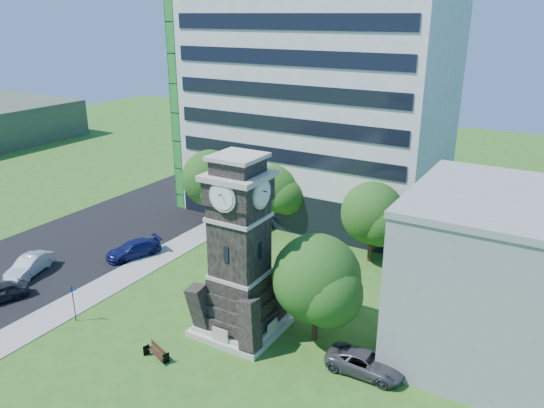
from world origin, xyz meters
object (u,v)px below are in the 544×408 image
Objects in this scene: car_street_mid at (30,265)px; car_east_lot at (366,363)px; street_sign at (73,300)px; car_street_north at (133,249)px; park_bench at (157,352)px; clock_tower at (240,259)px.

car_street_mid is 28.53m from car_east_lot.
street_sign reaches higher than car_east_lot.
car_street_mid is 8.40m from car_street_north.
park_bench is (11.83, -10.10, -0.24)m from car_street_north.
clock_tower reaches higher than street_sign.
clock_tower is at bearing 8.35° from street_sign.
car_street_mid is at bearing -103.26° from car_street_north.
street_sign reaches higher than car_street_north.
clock_tower is 2.64× the size of car_street_mid.
car_street_mid reaches higher than car_east_lot.
car_street_north is (-14.53, 4.66, -4.57)m from clock_tower.
park_bench is at bearing -20.06° from street_sign.
car_east_lot is at bearing 44.12° from park_bench.
clock_tower is at bearing 5.04° from car_street_north.
car_street_north is 1.03× the size of car_east_lot.
car_street_mid is at bearing -173.74° from clock_tower.
car_east_lot is 1.79× the size of street_sign.
clock_tower is 7.09× the size of park_bench.
car_street_north is 2.83× the size of park_bench.
street_sign is at bearing -162.99° from park_bench.
park_bench is at bearing 113.39° from car_east_lot.
clock_tower is at bearing -11.17° from car_street_mid.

